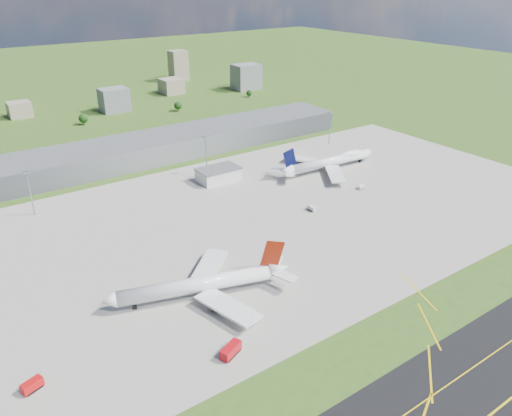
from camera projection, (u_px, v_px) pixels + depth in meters
ground at (170, 162)px, 354.81m from camera, size 1400.00×1400.00×0.00m
apron at (274, 214)px, 278.53m from camera, size 360.00×190.00×0.08m
terminal at (160, 146)px, 362.70m from camera, size 300.00×42.00×15.00m
ops_building at (218, 175)px, 321.26m from camera, size 26.00×16.00×8.00m
mast_west at (29, 186)px, 269.52m from camera, size 3.50×2.00×25.90m
mast_center at (206, 148)px, 326.49m from camera, size 3.50×2.00×25.90m
mast_east at (330, 122)px, 383.46m from camera, size 3.50×2.00×25.90m
airliner_red_twin at (203, 284)px, 205.44m from camera, size 76.34×58.23×21.40m
airliner_blue_quad at (331, 161)px, 338.66m from camera, size 79.88×62.55×20.85m
fire_truck at (231, 351)px, 174.99m from camera, size 9.68×6.69×3.98m
crash_tender at (32, 386)px, 160.39m from camera, size 7.46×5.08×3.55m
tug_yellow at (217, 276)px, 219.58m from camera, size 4.05×4.34×1.87m
van_white_near at (312, 208)px, 281.45m from camera, size 2.54×5.49×2.77m
van_white_far at (361, 187)px, 309.81m from camera, size 4.89×3.10×2.36m
bldg_cw at (19, 110)px, 461.41m from camera, size 20.00×18.00×14.00m
bldg_c at (114, 100)px, 478.91m from camera, size 26.00×20.00×22.00m
bldg_ce at (171, 86)px, 551.25m from camera, size 22.00×24.00×16.00m
bldg_e at (246, 77)px, 567.90m from camera, size 30.00×22.00×28.00m
bldg_tall_e at (178, 66)px, 612.10m from camera, size 20.00×18.00×36.00m
tree_c at (83, 118)px, 438.20m from camera, size 8.10×8.10×9.90m
tree_e at (178, 106)px, 481.25m from camera, size 7.65×7.65×9.35m
tree_far_e at (249, 93)px, 535.68m from camera, size 6.30×6.30×7.70m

